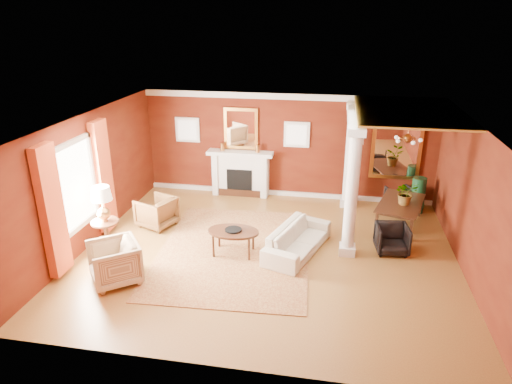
% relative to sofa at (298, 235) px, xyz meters
% --- Properties ---
extents(ground, '(8.00, 8.00, 0.00)m').
position_rel_sofa_xyz_m(ground, '(-0.63, -0.20, -0.40)').
color(ground, brown).
rests_on(ground, ground).
extents(room_shell, '(8.04, 7.04, 2.92)m').
position_rel_sofa_xyz_m(room_shell, '(-0.63, -0.20, 1.62)').
color(room_shell, '#5B1E0C').
rests_on(room_shell, ground).
extents(fireplace, '(1.85, 0.42, 1.29)m').
position_rel_sofa_xyz_m(fireplace, '(-1.93, 3.12, 0.25)').
color(fireplace, silver).
rests_on(fireplace, ground).
extents(overmantel_mirror, '(0.95, 0.07, 1.15)m').
position_rel_sofa_xyz_m(overmantel_mirror, '(-1.93, 3.25, 1.50)').
color(overmantel_mirror, gold).
rests_on(overmantel_mirror, fireplace).
extents(flank_window_left, '(0.70, 0.07, 0.70)m').
position_rel_sofa_xyz_m(flank_window_left, '(-3.48, 3.27, 1.40)').
color(flank_window_left, silver).
rests_on(flank_window_left, room_shell).
extents(flank_window_right, '(0.70, 0.07, 0.70)m').
position_rel_sofa_xyz_m(flank_window_right, '(-0.38, 3.27, 1.40)').
color(flank_window_right, silver).
rests_on(flank_window_right, room_shell).
extents(left_window, '(0.21, 2.55, 2.60)m').
position_rel_sofa_xyz_m(left_window, '(-4.52, -0.80, 1.03)').
color(left_window, white).
rests_on(left_window, room_shell).
extents(column_front, '(0.36, 0.36, 2.80)m').
position_rel_sofa_xyz_m(column_front, '(1.07, 0.10, 1.03)').
color(column_front, silver).
rests_on(column_front, ground).
extents(column_back, '(0.36, 0.36, 2.80)m').
position_rel_sofa_xyz_m(column_back, '(1.07, 2.80, 1.03)').
color(column_back, silver).
rests_on(column_back, ground).
extents(header_beam, '(0.30, 3.20, 0.32)m').
position_rel_sofa_xyz_m(header_beam, '(1.07, 1.70, 2.22)').
color(header_beam, silver).
rests_on(header_beam, column_front).
extents(amber_ceiling, '(2.30, 3.40, 0.04)m').
position_rel_sofa_xyz_m(amber_ceiling, '(2.22, 1.55, 2.47)').
color(amber_ceiling, gold).
rests_on(amber_ceiling, room_shell).
extents(dining_mirror, '(1.30, 0.07, 1.70)m').
position_rel_sofa_xyz_m(dining_mirror, '(2.27, 3.25, 1.15)').
color(dining_mirror, gold).
rests_on(dining_mirror, room_shell).
extents(chandelier, '(0.60, 0.62, 0.75)m').
position_rel_sofa_xyz_m(chandelier, '(2.27, 1.60, 1.85)').
color(chandelier, '#BC7B3B').
rests_on(chandelier, room_shell).
extents(crown_trim, '(8.00, 0.08, 0.16)m').
position_rel_sofa_xyz_m(crown_trim, '(-0.63, 3.26, 2.42)').
color(crown_trim, silver).
rests_on(crown_trim, room_shell).
extents(base_trim, '(8.00, 0.08, 0.12)m').
position_rel_sofa_xyz_m(base_trim, '(-0.63, 3.26, -0.34)').
color(base_trim, silver).
rests_on(base_trim, ground).
extents(rug, '(3.47, 4.50, 0.02)m').
position_rel_sofa_xyz_m(rug, '(-1.36, -0.21, -0.39)').
color(rug, maroon).
rests_on(rug, ground).
extents(sofa, '(1.21, 2.12, 0.80)m').
position_rel_sofa_xyz_m(sofa, '(0.00, 0.00, 0.00)').
color(sofa, beige).
rests_on(sofa, ground).
extents(armchair_leopard, '(0.98, 1.01, 0.82)m').
position_rel_sofa_xyz_m(armchair_leopard, '(-3.51, 0.71, 0.01)').
color(armchair_leopard, black).
rests_on(armchair_leopard, ground).
extents(armchair_stripe, '(1.20, 1.21, 0.91)m').
position_rel_sofa_xyz_m(armchair_stripe, '(-3.36, -1.80, 0.06)').
color(armchair_stripe, tan).
rests_on(armchair_stripe, ground).
extents(coffee_table, '(1.10, 1.10, 0.55)m').
position_rel_sofa_xyz_m(coffee_table, '(-1.35, -0.32, 0.11)').
color(coffee_table, black).
rests_on(coffee_table, ground).
extents(coffee_book, '(0.15, 0.07, 0.21)m').
position_rel_sofa_xyz_m(coffee_book, '(-1.39, -0.34, 0.26)').
color(coffee_book, black).
rests_on(coffee_book, coffee_table).
extents(side_table, '(0.59, 0.59, 1.49)m').
position_rel_sofa_xyz_m(side_table, '(-4.13, -0.64, 0.60)').
color(side_table, black).
rests_on(side_table, ground).
extents(dining_table, '(1.05, 1.81, 0.95)m').
position_rel_sofa_xyz_m(dining_table, '(2.36, 1.79, 0.08)').
color(dining_table, black).
rests_on(dining_table, ground).
extents(dining_chair_near, '(0.74, 0.70, 0.69)m').
position_rel_sofa_xyz_m(dining_chair_near, '(2.02, 0.36, -0.05)').
color(dining_chair_near, black).
rests_on(dining_chair_near, ground).
extents(dining_chair_far, '(0.84, 0.82, 0.67)m').
position_rel_sofa_xyz_m(dining_chair_far, '(2.46, 2.80, -0.06)').
color(dining_chair_far, black).
rests_on(dining_chair_far, ground).
extents(green_urn, '(0.40, 0.40, 0.96)m').
position_rel_sofa_xyz_m(green_urn, '(2.87, 2.71, -0.02)').
color(green_urn, '#133C1F').
rests_on(green_urn, ground).
extents(potted_plant, '(0.64, 0.68, 0.45)m').
position_rel_sofa_xyz_m(potted_plant, '(2.41, 1.71, 0.78)').
color(potted_plant, '#26591E').
rests_on(potted_plant, dining_table).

